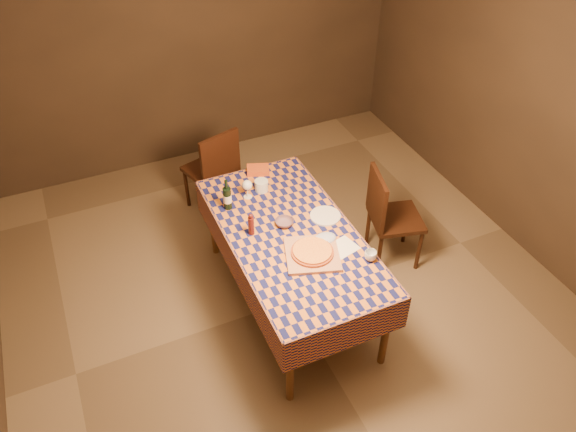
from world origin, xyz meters
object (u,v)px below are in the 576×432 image
(bowl, at_px, (284,223))
(chair_far, at_px, (214,167))
(pizza, at_px, (312,251))
(white_plate, at_px, (325,216))
(wine_bottle, at_px, (227,198))
(chair_right, at_px, (388,213))
(cutting_board, at_px, (312,254))
(dining_table, at_px, (291,240))

(bowl, relative_size, chair_far, 0.15)
(pizza, height_order, white_plate, pizza)
(wine_bottle, xyz_separation_m, chair_right, (1.31, -0.34, -0.35))
(cutting_board, bearing_deg, wine_bottle, 116.03)
(cutting_board, bearing_deg, chair_right, 24.33)
(cutting_board, xyz_separation_m, chair_right, (0.93, 0.42, -0.26))
(bowl, distance_m, chair_far, 1.33)
(cutting_board, height_order, wine_bottle, wine_bottle)
(cutting_board, relative_size, white_plate, 1.58)
(dining_table, distance_m, white_plate, 0.34)
(dining_table, bearing_deg, bowl, 93.07)
(dining_table, bearing_deg, white_plate, 11.27)
(cutting_board, relative_size, bowl, 2.69)
(dining_table, distance_m, bowl, 0.15)
(dining_table, height_order, pizza, pizza)
(cutting_board, height_order, chair_right, chair_right)
(dining_table, distance_m, pizza, 0.31)
(cutting_board, xyz_separation_m, bowl, (-0.05, 0.39, 0.01))
(cutting_board, height_order, bowl, bowl)
(cutting_board, relative_size, pizza, 0.99)
(pizza, xyz_separation_m, chair_right, (0.93, 0.42, -0.29))
(pizza, bearing_deg, chair_right, 24.33)
(white_plate, bearing_deg, dining_table, -168.73)
(pizza, relative_size, white_plate, 1.61)
(pizza, distance_m, wine_bottle, 0.85)
(dining_table, relative_size, white_plate, 7.65)
(pizza, xyz_separation_m, chair_far, (-0.20, 1.68, -0.29))
(cutting_board, relative_size, wine_bottle, 1.42)
(bowl, bearing_deg, dining_table, -86.93)
(bowl, xyz_separation_m, wine_bottle, (-0.32, 0.37, 0.08))
(pizza, height_order, chair_far, chair_far)
(dining_table, bearing_deg, chair_right, 8.12)
(dining_table, height_order, chair_right, chair_right)
(chair_right, bearing_deg, dining_table, -171.88)
(wine_bottle, height_order, white_plate, wine_bottle)
(pizza, xyz_separation_m, wine_bottle, (-0.37, 0.76, 0.06))
(dining_table, relative_size, pizza, 4.77)
(chair_far, height_order, chair_right, same)
(cutting_board, relative_size, chair_right, 0.41)
(cutting_board, bearing_deg, white_plate, 50.80)
(bowl, bearing_deg, pizza, -82.98)
(pizza, bearing_deg, bowl, 97.02)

